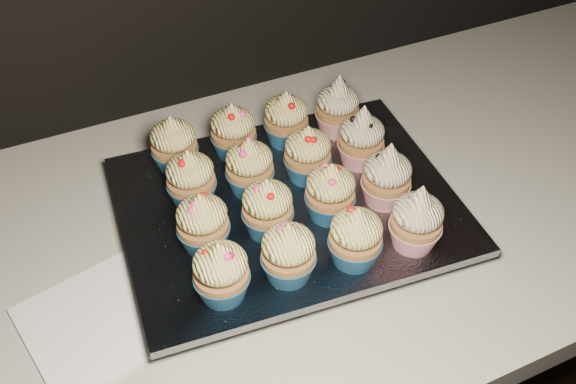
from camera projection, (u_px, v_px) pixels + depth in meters
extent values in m
cube|color=silver|center=(228.00, 243.00, 0.85)|extent=(2.44, 0.64, 0.04)
cube|color=white|center=(98.00, 322.00, 0.73)|extent=(0.19, 0.19, 0.00)
cube|color=black|center=(288.00, 213.00, 0.85)|extent=(0.42, 0.33, 0.02)
cube|color=silver|center=(288.00, 204.00, 0.83)|extent=(0.45, 0.37, 0.01)
cone|color=#1B5382|center=(223.00, 285.00, 0.71)|extent=(0.06, 0.06, 0.03)
ellipsoid|color=#FFE780|center=(220.00, 263.00, 0.68)|extent=(0.06, 0.06, 0.04)
cone|color=#FFE780|center=(218.00, 249.00, 0.67)|extent=(0.03, 0.03, 0.02)
cone|color=#1B5382|center=(288.00, 266.00, 0.73)|extent=(0.06, 0.06, 0.03)
ellipsoid|color=#FFE780|center=(288.00, 244.00, 0.70)|extent=(0.06, 0.06, 0.04)
cone|color=#FFE780|center=(288.00, 230.00, 0.69)|extent=(0.03, 0.03, 0.02)
cone|color=#1B5382|center=(354.00, 251.00, 0.75)|extent=(0.06, 0.06, 0.03)
ellipsoid|color=#FFE780|center=(356.00, 228.00, 0.72)|extent=(0.06, 0.06, 0.04)
cone|color=#FFE780|center=(358.00, 214.00, 0.71)|extent=(0.03, 0.03, 0.02)
cone|color=#B3182F|center=(414.00, 234.00, 0.77)|extent=(0.06, 0.06, 0.03)
ellipsoid|color=beige|center=(418.00, 212.00, 0.74)|extent=(0.06, 0.06, 0.04)
cone|color=beige|center=(422.00, 195.00, 0.72)|extent=(0.03, 0.03, 0.03)
cone|color=#1B5382|center=(205.00, 236.00, 0.76)|extent=(0.06, 0.06, 0.03)
ellipsoid|color=#FFE780|center=(202.00, 214.00, 0.74)|extent=(0.06, 0.06, 0.04)
cone|color=#FFE780|center=(200.00, 200.00, 0.72)|extent=(0.03, 0.03, 0.02)
cone|color=#1B5382|center=(268.00, 221.00, 0.78)|extent=(0.06, 0.06, 0.03)
ellipsoid|color=#FFE780|center=(267.00, 199.00, 0.76)|extent=(0.06, 0.06, 0.04)
cone|color=#FFE780|center=(267.00, 185.00, 0.74)|extent=(0.03, 0.03, 0.02)
cone|color=#1B5382|center=(329.00, 206.00, 0.80)|extent=(0.06, 0.06, 0.03)
ellipsoid|color=#FFE780|center=(331.00, 183.00, 0.78)|extent=(0.06, 0.06, 0.04)
cone|color=#FFE780|center=(332.00, 169.00, 0.76)|extent=(0.03, 0.03, 0.02)
cone|color=#B3182F|center=(385.00, 191.00, 0.82)|extent=(0.06, 0.06, 0.03)
ellipsoid|color=beige|center=(388.00, 169.00, 0.79)|extent=(0.06, 0.06, 0.04)
cone|color=beige|center=(390.00, 152.00, 0.78)|extent=(0.03, 0.03, 0.03)
cone|color=#1B5382|center=(193.00, 192.00, 0.82)|extent=(0.06, 0.06, 0.03)
ellipsoid|color=#FFE780|center=(190.00, 170.00, 0.79)|extent=(0.06, 0.06, 0.04)
cone|color=#FFE780|center=(188.00, 156.00, 0.78)|extent=(0.03, 0.03, 0.02)
cone|color=#1B5382|center=(250.00, 180.00, 0.84)|extent=(0.06, 0.06, 0.03)
ellipsoid|color=#FFE780|center=(249.00, 158.00, 0.81)|extent=(0.06, 0.06, 0.04)
cone|color=#FFE780|center=(248.00, 144.00, 0.79)|extent=(0.03, 0.03, 0.02)
cone|color=#1B5382|center=(307.00, 168.00, 0.85)|extent=(0.06, 0.06, 0.03)
ellipsoid|color=#FFE780|center=(308.00, 145.00, 0.83)|extent=(0.06, 0.06, 0.04)
cone|color=#FFE780|center=(308.00, 131.00, 0.81)|extent=(0.03, 0.03, 0.02)
cone|color=#B3182F|center=(360.00, 153.00, 0.88)|extent=(0.06, 0.06, 0.03)
ellipsoid|color=beige|center=(362.00, 131.00, 0.85)|extent=(0.06, 0.06, 0.04)
cone|color=beige|center=(364.00, 114.00, 0.83)|extent=(0.03, 0.03, 0.03)
cone|color=#1B5382|center=(176.00, 158.00, 0.87)|extent=(0.06, 0.06, 0.03)
ellipsoid|color=#FFE780|center=(173.00, 136.00, 0.84)|extent=(0.06, 0.06, 0.04)
cone|color=#FFE780|center=(171.00, 122.00, 0.83)|extent=(0.03, 0.03, 0.02)
cone|color=#1B5382|center=(234.00, 145.00, 0.89)|extent=(0.06, 0.06, 0.03)
ellipsoid|color=#FFE780|center=(233.00, 123.00, 0.86)|extent=(0.06, 0.06, 0.04)
cone|color=#FFE780|center=(232.00, 109.00, 0.85)|extent=(0.03, 0.03, 0.02)
cone|color=#1B5382|center=(286.00, 132.00, 0.91)|extent=(0.06, 0.06, 0.03)
ellipsoid|color=#FFE780|center=(286.00, 111.00, 0.88)|extent=(0.06, 0.06, 0.04)
cone|color=#FFE780|center=(286.00, 97.00, 0.87)|extent=(0.03, 0.03, 0.02)
cone|color=#B3182F|center=(337.00, 122.00, 0.93)|extent=(0.06, 0.06, 0.03)
ellipsoid|color=beige|center=(338.00, 100.00, 0.90)|extent=(0.06, 0.06, 0.04)
cone|color=beige|center=(339.00, 83.00, 0.88)|extent=(0.03, 0.03, 0.03)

